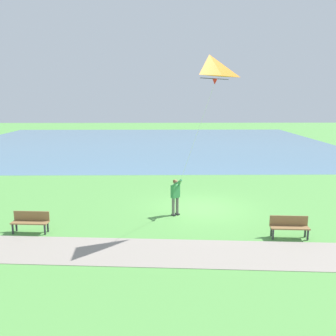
% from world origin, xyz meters
% --- Properties ---
extents(ground_plane, '(120.00, 120.00, 0.00)m').
position_xyz_m(ground_plane, '(0.00, 0.00, 0.00)').
color(ground_plane, '#569947').
extents(lake_water, '(36.00, 44.00, 0.01)m').
position_xyz_m(lake_water, '(25.78, 4.00, 0.00)').
color(lake_water, teal).
rests_on(lake_water, ground).
extents(walkway_path, '(4.60, 32.09, 0.02)m').
position_xyz_m(walkway_path, '(-5.22, 2.00, 0.01)').
color(walkway_path, gray).
rests_on(walkway_path, ground).
extents(person_kite_flyer, '(0.62, 0.55, 1.83)m').
position_xyz_m(person_kite_flyer, '(-1.06, 1.31, 1.05)').
color(person_kite_flyer, '#232328').
rests_on(person_kite_flyer, ground).
extents(flying_kite, '(2.40, 1.91, 5.31)m').
position_xyz_m(flying_kite, '(-2.87, 0.08, 6.55)').
color(flying_kite, orange).
extents(park_bench_near_walkway, '(0.54, 1.53, 0.88)m').
position_xyz_m(park_bench_near_walkway, '(-3.89, -3.10, 0.51)').
color(park_bench_near_walkway, olive).
rests_on(park_bench_near_walkway, ground).
extents(park_bench_far_walkway, '(0.54, 1.53, 0.88)m').
position_xyz_m(park_bench_far_walkway, '(-3.17, 7.37, 0.51)').
color(park_bench_far_walkway, olive).
rests_on(park_bench_far_walkway, ground).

